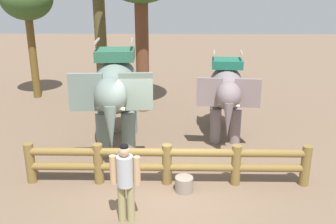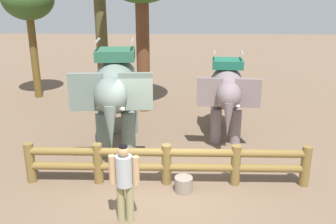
# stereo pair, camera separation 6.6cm
# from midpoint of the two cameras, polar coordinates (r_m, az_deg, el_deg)

# --- Properties ---
(ground_plane) EXTENTS (60.00, 60.00, 0.00)m
(ground_plane) POSITION_cam_midpoint_polar(r_m,az_deg,el_deg) (9.55, -0.40, -11.32)
(ground_plane) COLOR brown
(log_fence) EXTENTS (7.09, 0.26, 1.05)m
(log_fence) POSITION_cam_midpoint_polar(r_m,az_deg,el_deg) (9.47, -0.37, -7.45)
(log_fence) COLOR brown
(log_fence) RESTS_ON ground
(elephant_near_left) EXTENTS (2.16, 3.80, 3.25)m
(elephant_near_left) POSITION_cam_midpoint_polar(r_m,az_deg,el_deg) (11.29, -8.01, 3.38)
(elephant_near_left) COLOR slate
(elephant_near_left) RESTS_ON ground
(elephant_center) EXTENTS (1.83, 3.23, 2.76)m
(elephant_center) POSITION_cam_midpoint_polar(r_m,az_deg,el_deg) (12.23, 8.60, 3.20)
(elephant_center) COLOR slate
(elephant_center) RESTS_ON ground
(tourist_woman_in_black) EXTENTS (0.63, 0.37, 1.78)m
(tourist_woman_in_black) POSITION_cam_midpoint_polar(r_m,az_deg,el_deg) (7.91, -6.67, -9.76)
(tourist_woman_in_black) COLOR #9B9362
(tourist_woman_in_black) RESTS_ON ground
(tree_back_center) EXTENTS (2.14, 2.14, 5.15)m
(tree_back_center) POSITION_cam_midpoint_polar(r_m,az_deg,el_deg) (17.19, -20.60, 15.45)
(tree_back_center) COLOR brown
(tree_back_center) RESTS_ON ground
(feed_bucket) EXTENTS (0.44, 0.44, 0.37)m
(feed_bucket) POSITION_cam_midpoint_polar(r_m,az_deg,el_deg) (9.34, 2.23, -10.80)
(feed_bucket) COLOR gray
(feed_bucket) RESTS_ON ground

